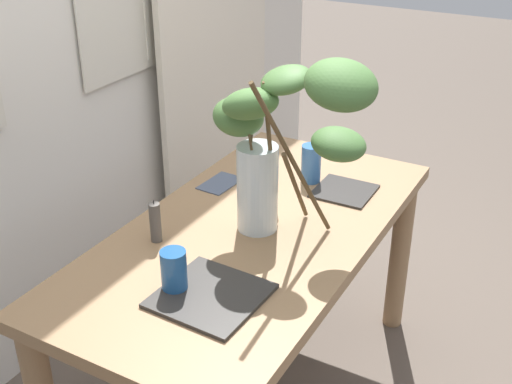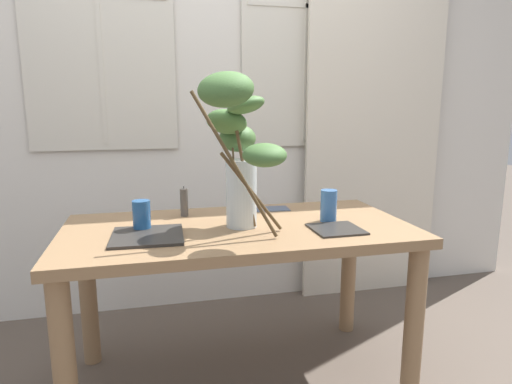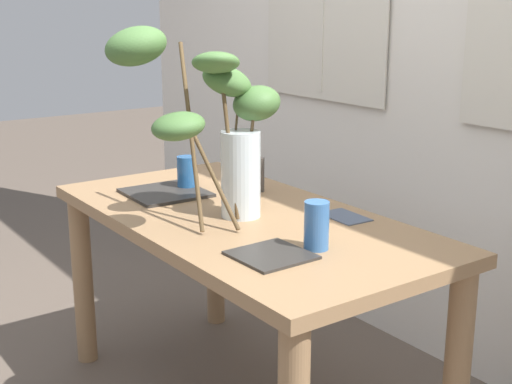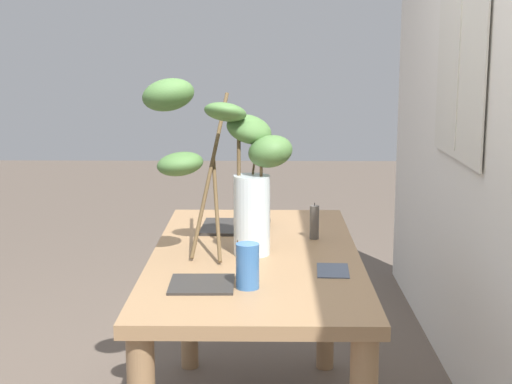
{
  "view_description": "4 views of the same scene",
  "coord_description": "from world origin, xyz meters",
  "px_view_note": "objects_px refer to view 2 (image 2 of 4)",
  "views": [
    {
      "loc": [
        -1.59,
        -0.9,
        1.8
      ],
      "look_at": [
        -0.03,
        -0.03,
        0.88
      ],
      "focal_mm": 45.96,
      "sensor_mm": 36.0,
      "label": 1
    },
    {
      "loc": [
        -0.35,
        -1.79,
        1.24
      ],
      "look_at": [
        0.09,
        0.04,
        0.87
      ],
      "focal_mm": 30.94,
      "sensor_mm": 36.0,
      "label": 2
    },
    {
      "loc": [
        1.88,
        -1.28,
        1.42
      ],
      "look_at": [
        0.02,
        0.04,
        0.8
      ],
      "focal_mm": 49.82,
      "sensor_mm": 36.0,
      "label": 3
    },
    {
      "loc": [
        2.71,
        0.04,
        1.48
      ],
      "look_at": [
        -0.04,
        0.0,
        0.94
      ],
      "focal_mm": 54.89,
      "sensor_mm": 36.0,
      "label": 4
    }
  ],
  "objects_px": {
    "dining_table": "(239,252)",
    "plate_square_left": "(147,236)",
    "drinking_glass_blue_left": "(142,216)",
    "plate_square_right": "(336,229)",
    "vase_with_branches": "(239,148)",
    "pillar_candle": "(184,202)",
    "drinking_glass_blue_right": "(329,206)"
  },
  "relations": [
    {
      "from": "dining_table",
      "to": "plate_square_left",
      "type": "height_order",
      "value": "plate_square_left"
    },
    {
      "from": "drinking_glass_blue_left",
      "to": "plate_square_right",
      "type": "relative_size",
      "value": 0.63
    },
    {
      "from": "drinking_glass_blue_left",
      "to": "plate_square_left",
      "type": "relative_size",
      "value": 0.46
    },
    {
      "from": "vase_with_branches",
      "to": "drinking_glass_blue_right",
      "type": "relative_size",
      "value": 4.54
    },
    {
      "from": "drinking_glass_blue_left",
      "to": "vase_with_branches",
      "type": "bearing_deg",
      "value": -17.98
    },
    {
      "from": "pillar_candle",
      "to": "drinking_glass_blue_left",
      "type": "bearing_deg",
      "value": -132.67
    },
    {
      "from": "pillar_candle",
      "to": "drinking_glass_blue_right",
      "type": "bearing_deg",
      "value": -21.52
    },
    {
      "from": "dining_table",
      "to": "drinking_glass_blue_left",
      "type": "bearing_deg",
      "value": 177.21
    },
    {
      "from": "drinking_glass_blue_left",
      "to": "pillar_candle",
      "type": "height_order",
      "value": "pillar_candle"
    },
    {
      "from": "plate_square_left",
      "to": "pillar_candle",
      "type": "xyz_separation_m",
      "value": [
        0.17,
        0.31,
        0.06
      ]
    },
    {
      "from": "vase_with_branches",
      "to": "pillar_candle",
      "type": "bearing_deg",
      "value": 120.61
    },
    {
      "from": "vase_with_branches",
      "to": "plate_square_left",
      "type": "relative_size",
      "value": 2.34
    },
    {
      "from": "drinking_glass_blue_left",
      "to": "pillar_candle",
      "type": "xyz_separation_m",
      "value": [
        0.19,
        0.2,
        0.0
      ]
    },
    {
      "from": "dining_table",
      "to": "vase_with_branches",
      "type": "bearing_deg",
      "value": -99.66
    },
    {
      "from": "pillar_candle",
      "to": "dining_table",
      "type": "bearing_deg",
      "value": -46.53
    },
    {
      "from": "plate_square_right",
      "to": "drinking_glass_blue_left",
      "type": "bearing_deg",
      "value": 166.9
    },
    {
      "from": "drinking_glass_blue_left",
      "to": "drinking_glass_blue_right",
      "type": "xyz_separation_m",
      "value": [
        0.8,
        -0.04,
        0.01
      ]
    },
    {
      "from": "dining_table",
      "to": "plate_square_left",
      "type": "relative_size",
      "value": 5.36
    },
    {
      "from": "plate_square_left",
      "to": "drinking_glass_blue_right",
      "type": "bearing_deg",
      "value": 4.74
    },
    {
      "from": "drinking_glass_blue_left",
      "to": "plate_square_right",
      "type": "bearing_deg",
      "value": -13.1
    },
    {
      "from": "plate_square_right",
      "to": "pillar_candle",
      "type": "distance_m",
      "value": 0.71
    },
    {
      "from": "vase_with_branches",
      "to": "drinking_glass_blue_left",
      "type": "height_order",
      "value": "vase_with_branches"
    },
    {
      "from": "vase_with_branches",
      "to": "plate_square_left",
      "type": "distance_m",
      "value": 0.5
    },
    {
      "from": "dining_table",
      "to": "drinking_glass_blue_right",
      "type": "height_order",
      "value": "drinking_glass_blue_right"
    },
    {
      "from": "dining_table",
      "to": "pillar_candle",
      "type": "relative_size",
      "value": 10.36
    },
    {
      "from": "dining_table",
      "to": "plate_square_right",
      "type": "relative_size",
      "value": 7.33
    },
    {
      "from": "dining_table",
      "to": "pillar_candle",
      "type": "bearing_deg",
      "value": 133.47
    },
    {
      "from": "drinking_glass_blue_left",
      "to": "plate_square_left",
      "type": "bearing_deg",
      "value": -78.66
    },
    {
      "from": "vase_with_branches",
      "to": "plate_square_right",
      "type": "bearing_deg",
      "value": -8.21
    },
    {
      "from": "dining_table",
      "to": "drinking_glass_blue_left",
      "type": "height_order",
      "value": "drinking_glass_blue_left"
    },
    {
      "from": "plate_square_left",
      "to": "dining_table",
      "type": "bearing_deg",
      "value": 12.42
    },
    {
      "from": "drinking_glass_blue_right",
      "to": "pillar_candle",
      "type": "bearing_deg",
      "value": 158.48
    }
  ]
}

